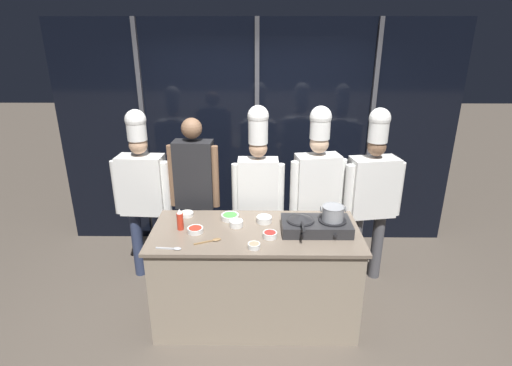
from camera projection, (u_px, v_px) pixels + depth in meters
ground_plane at (256, 315)px, 3.82m from camera, size 24.00×24.00×0.00m
window_wall_back at (257, 137)px, 4.81m from camera, size 4.76×0.09×2.70m
demo_counter at (256, 275)px, 3.66m from camera, size 1.83×0.83×0.91m
portable_stove at (316, 226)px, 3.47m from camera, size 0.60×0.34×0.11m
frying_pan at (301, 218)px, 3.44m from camera, size 0.24×0.42×0.05m
stock_pot at (333, 213)px, 3.42m from camera, size 0.22×0.19×0.13m
squeeze_bottle_chili at (180, 220)px, 3.48m from camera, size 0.06×0.06×0.20m
prep_bowl_onion at (236, 223)px, 3.56m from camera, size 0.12×0.12×0.06m
prep_bowl_noodles at (187, 214)px, 3.77m from camera, size 0.12×0.12×0.04m
prep_bowl_bell_pepper at (270, 234)px, 3.37m from camera, size 0.12×0.12×0.05m
prep_bowl_scallions at (230, 216)px, 3.69m from camera, size 0.17×0.17×0.05m
prep_bowl_garlic at (264, 219)px, 3.64m from camera, size 0.14×0.14×0.05m
prep_bowl_chili_flakes at (195, 230)px, 3.46m from camera, size 0.14×0.14×0.05m
prep_bowl_mushrooms at (254, 245)px, 3.20m from camera, size 0.10×0.10×0.04m
serving_spoon_slotted at (173, 248)px, 3.19m from camera, size 0.21×0.05×0.02m
serving_spoon_solid at (213, 240)px, 3.32m from camera, size 0.23×0.12×0.02m
chef_head at (143, 187)px, 4.10m from camera, size 0.60×0.26×1.85m
person_guest at (195, 184)px, 4.05m from camera, size 0.51×0.22×1.77m
chef_sous at (258, 185)px, 4.03m from camera, size 0.53×0.21×1.90m
chef_line at (317, 185)px, 4.03m from camera, size 0.57×0.30×1.89m
chef_pastry at (372, 189)px, 4.05m from camera, size 0.61×0.32×1.87m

